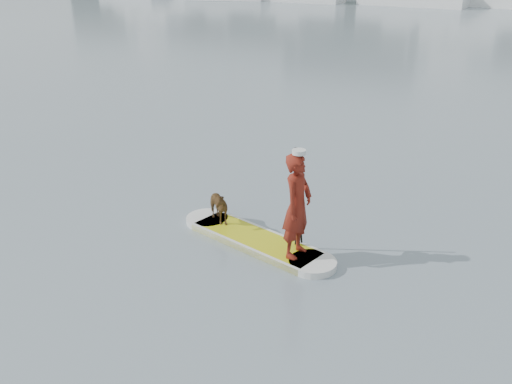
% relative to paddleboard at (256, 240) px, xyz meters
% --- Properties ---
extents(ground, '(140.00, 140.00, 0.00)m').
position_rel_paddleboard_xyz_m(ground, '(-3.49, 0.31, -0.06)').
color(ground, slate).
rests_on(ground, ground).
extents(paddleboard, '(3.19, 1.52, 0.12)m').
position_rel_paddleboard_xyz_m(paddleboard, '(0.00, 0.00, 0.00)').
color(paddleboard, '#C4C312').
rests_on(paddleboard, ground).
extents(paddler, '(0.48, 0.68, 1.78)m').
position_rel_paddleboard_xyz_m(paddler, '(0.86, -0.26, 0.95)').
color(paddler, maroon).
rests_on(paddler, paddleboard).
extents(white_cap, '(0.22, 0.22, 0.07)m').
position_rel_paddleboard_xyz_m(white_cap, '(0.86, -0.26, 1.88)').
color(white_cap, silver).
rests_on(white_cap, paddler).
extents(dog, '(0.82, 0.73, 0.64)m').
position_rel_paddleboard_xyz_m(dog, '(-0.95, 0.29, 0.38)').
color(dog, brown).
rests_on(dog, paddleboard).
extents(paddle, '(0.12, 0.30, 2.00)m').
position_rel_paddleboard_xyz_m(paddle, '(0.77, 0.03, 0.74)').
color(paddle, black).
rests_on(paddle, ground).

